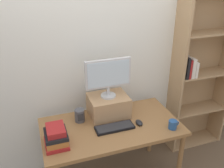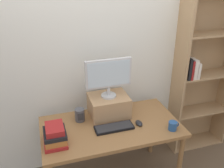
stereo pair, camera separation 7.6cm
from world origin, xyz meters
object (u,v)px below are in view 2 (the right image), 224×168
riser_box (109,106)px  keyboard (114,127)px  bookshelf_unit (202,74)px  computer_monitor (109,75)px  desk (111,132)px  coffee_mug (173,126)px  computer_mouse (139,123)px  desk_speaker (80,115)px  book_stack (55,135)px

riser_box → keyboard: (-0.02, -0.26, -0.10)m
bookshelf_unit → computer_monitor: bookshelf_unit is taller
desk → coffee_mug: size_ratio=12.36×
bookshelf_unit → riser_box: size_ratio=4.99×
riser_box → computer_monitor: bearing=-90.0°
bookshelf_unit → coffee_mug: size_ratio=18.02×
riser_box → computer_mouse: bearing=-48.7°
riser_box → computer_monitor: 0.35m
desk → desk_speaker: desk_speaker is taller
desk → desk_speaker: bearing=147.7°
computer_mouse → desk_speaker: desk_speaker is taller
coffee_mug → book_stack: bearing=173.2°
computer_monitor → keyboard: size_ratio=1.22×
keyboard → desk_speaker: bearing=140.8°
riser_box → book_stack: size_ratio=1.61×
computer_mouse → book_stack: bearing=-177.1°
computer_mouse → book_stack: size_ratio=0.41×
riser_box → coffee_mug: bearing=-40.6°
computer_monitor → book_stack: computer_monitor is taller
desk → computer_monitor: (0.04, 0.20, 0.54)m
riser_box → coffee_mug: (0.52, -0.45, -0.07)m
book_stack → desk_speaker: 0.40m
bookshelf_unit → book_stack: (-1.84, -0.47, -0.18)m
computer_mouse → riser_box: bearing=131.3°
riser_box → keyboard: size_ratio=1.05×
book_stack → desk_speaker: size_ratio=1.85×
keyboard → coffee_mug: bearing=-18.8°
desk → book_stack: 0.59m
riser_box → computer_mouse: riser_box is taller
riser_box → book_stack: (-0.60, -0.31, -0.03)m
computer_mouse → bookshelf_unit: bearing=22.9°
desk → keyboard: size_ratio=3.59×
desk → desk_speaker: size_ratio=10.21×
computer_monitor → computer_mouse: computer_monitor is taller
book_stack → keyboard: bearing=5.2°
bookshelf_unit → desk: bearing=-164.6°
keyboard → computer_mouse: computer_mouse is taller
bookshelf_unit → coffee_mug: bearing=-140.2°
desk_speaker → book_stack: bearing=-133.4°
coffee_mug → riser_box: bearing=139.4°
coffee_mug → desk: bearing=156.0°
bookshelf_unit → coffee_mug: (-0.72, -0.60, -0.22)m
coffee_mug → computer_monitor: bearing=139.5°
computer_monitor → desk_speaker: (-0.32, -0.02, -0.39)m
computer_mouse → book_stack: 0.84m
book_stack → riser_box: bearing=27.8°
desk → book_stack: (-0.56, -0.12, 0.16)m
computer_mouse → computer_monitor: bearing=131.4°
computer_monitor → book_stack: bearing=-152.3°
computer_monitor → coffee_mug: (0.52, -0.44, -0.42)m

